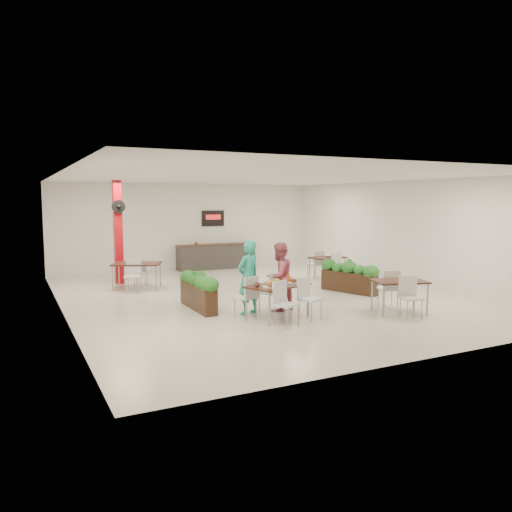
{
  "coord_description": "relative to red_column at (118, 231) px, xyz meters",
  "views": [
    {
      "loc": [
        -6.03,
        -11.86,
        2.6
      ],
      "look_at": [
        -0.1,
        0.06,
        1.1
      ],
      "focal_mm": 35.0,
      "sensor_mm": 36.0,
      "label": 1
    }
  ],
  "objects": [
    {
      "name": "red_column",
      "position": [
        0.0,
        0.0,
        0.0
      ],
      "size": [
        0.4,
        0.41,
        3.2
      ],
      "color": "#B00B14",
      "rests_on": "ground"
    },
    {
      "name": "main_table",
      "position": [
        2.2,
        -6.2,
        -1.01
      ],
      "size": [
        1.7,
        1.94,
        0.92
      ],
      "rotation": [
        0.0,
        0.0,
        0.35
      ],
      "color": "black",
      "rests_on": "ground"
    },
    {
      "name": "side_table_a",
      "position": [
        0.31,
        -1.04,
        -1.0
      ],
      "size": [
        1.62,
        1.65,
        0.92
      ],
      "rotation": [
        0.0,
        0.0,
        -0.42
      ],
      "color": "black",
      "rests_on": "ground"
    },
    {
      "name": "planter_right",
      "position": [
        5.5,
        -4.39,
        -1.15
      ],
      "size": [
        0.83,
        1.78,
        0.96
      ],
      "rotation": [
        0.0,
        0.0,
        1.87
      ],
      "color": "black",
      "rests_on": "ground"
    },
    {
      "name": "side_table_c",
      "position": [
        5.01,
        -6.95,
        -1.02
      ],
      "size": [
        1.36,
        1.67,
        0.92
      ],
      "rotation": [
        0.0,
        0.0,
        -0.3
      ],
      "color": "black",
      "rests_on": "ground"
    },
    {
      "name": "service_counter",
      "position": [
        4.0,
        1.86,
        -1.15
      ],
      "size": [
        3.0,
        0.64,
        2.2
      ],
      "color": "#322F2C",
      "rests_on": "ground"
    },
    {
      "name": "planter_left",
      "position": [
        0.95,
        -4.54,
        -1.13
      ],
      "size": [
        0.41,
        1.92,
        1.0
      ],
      "rotation": [
        0.0,
        0.0,
        1.56
      ],
      "color": "black",
      "rests_on": "ground"
    },
    {
      "name": "room_shell",
      "position": [
        3.0,
        -3.79,
        0.36
      ],
      "size": [
        10.1,
        12.1,
        3.22
      ],
      "color": "white",
      "rests_on": "ground"
    },
    {
      "name": "ground",
      "position": [
        3.0,
        -3.79,
        -1.64
      ],
      "size": [
        12.0,
        12.0,
        0.0
      ],
      "primitive_type": "plane",
      "color": "beige",
      "rests_on": "ground"
    },
    {
      "name": "diner_man",
      "position": [
        1.81,
        -5.55,
        -0.79
      ],
      "size": [
        0.72,
        0.59,
        1.7
      ],
      "primitive_type": "imported",
      "rotation": [
        0.0,
        0.0,
        3.49
      ],
      "color": "teal",
      "rests_on": "ground"
    },
    {
      "name": "diner_woman",
      "position": [
        2.61,
        -5.55,
        -0.84
      ],
      "size": [
        0.94,
        0.84,
        1.61
      ],
      "primitive_type": "imported",
      "rotation": [
        0.0,
        0.0,
        3.49
      ],
      "color": "#CF5C71",
      "rests_on": "ground"
    },
    {
      "name": "side_table_b",
      "position": [
        6.26,
        -2.22,
        -1.02
      ],
      "size": [
        1.2,
        1.67,
        0.92
      ],
      "rotation": [
        0.0,
        0.0,
        0.15
      ],
      "color": "black",
      "rests_on": "ground"
    }
  ]
}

